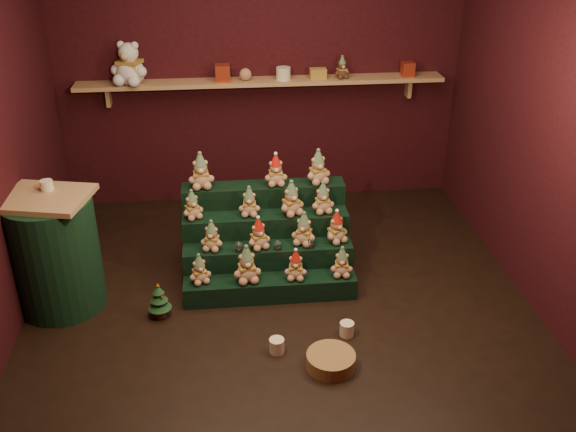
{
  "coord_description": "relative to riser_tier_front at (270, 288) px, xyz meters",
  "views": [
    {
      "loc": [
        -0.38,
        -4.3,
        3.01
      ],
      "look_at": [
        0.09,
        0.25,
        0.64
      ],
      "focal_mm": 40.0,
      "sensor_mm": 36.0,
      "label": 1
    }
  ],
  "objects": [
    {
      "name": "table_ornament",
      "position": [
        -1.66,
        0.19,
        0.91
      ],
      "size": [
        0.1,
        0.1,
        0.08
      ],
      "primitive_type": "cylinder",
      "color": "beige",
      "rests_on": "side_table"
    },
    {
      "name": "teddy_0",
      "position": [
        -0.56,
        0.01,
        0.21
      ],
      "size": [
        0.22,
        0.21,
        0.25
      ],
      "primitive_type": null,
      "rotation": [
        0.0,
        0.0,
        0.34
      ],
      "color": "tan",
      "rests_on": "riser_tier_front"
    },
    {
      "name": "right_wall",
      "position": [
        2.12,
        -0.06,
        1.31
      ],
      "size": [
        0.1,
        4.0,
        2.8
      ],
      "primitive_type": "cube",
      "color": "black",
      "rests_on": "ground"
    },
    {
      "name": "mug_left",
      "position": [
        -0.01,
        -0.69,
        -0.03
      ],
      "size": [
        0.11,
        0.11,
        0.11
      ],
      "primitive_type": "cylinder",
      "color": "beige",
      "rests_on": "ground"
    },
    {
      "name": "teddy_13",
      "position": [
        0.11,
        0.65,
        0.77
      ],
      "size": [
        0.2,
        0.18,
        0.27
      ],
      "primitive_type": null,
      "rotation": [
        0.0,
        0.0,
        0.03
      ],
      "color": "tan",
      "rests_on": "riser_tier_back"
    },
    {
      "name": "teddy_6",
      "position": [
        0.3,
        0.23,
        0.41
      ],
      "size": [
        0.26,
        0.25,
        0.28
      ],
      "primitive_type": null,
      "rotation": [
        0.0,
        0.0,
        -0.43
      ],
      "color": "tan",
      "rests_on": "riser_tier_midfront"
    },
    {
      "name": "gift_tin_cream",
      "position": [
        0.28,
        1.79,
        1.29
      ],
      "size": [
        0.14,
        0.14,
        0.12
      ],
      "primitive_type": "cylinder",
      "color": "beige",
      "rests_on": "back_shelf"
    },
    {
      "name": "side_table",
      "position": [
        -1.66,
        0.09,
        0.39
      ],
      "size": [
        0.73,
        0.67,
        0.96
      ],
      "rotation": [
        0.0,
        0.0,
        -0.23
      ],
      "color": "tan",
      "rests_on": "ground"
    },
    {
      "name": "teddy_10",
      "position": [
        0.22,
        0.43,
        0.6
      ],
      "size": [
        0.27,
        0.26,
        0.3
      ],
      "primitive_type": null,
      "rotation": [
        0.0,
        0.0,
        0.44
      ],
      "color": "tan",
      "rests_on": "riser_tier_midback"
    },
    {
      "name": "front_wall",
      "position": [
        0.07,
        -2.11,
        1.31
      ],
      "size": [
        4.0,
        0.1,
        2.8
      ],
      "primitive_type": "cube",
      "color": "black",
      "rests_on": "ground"
    },
    {
      "name": "riser_tier_front",
      "position": [
        0.0,
        0.0,
        0.0
      ],
      "size": [
        1.4,
        0.22,
        0.18
      ],
      "primitive_type": "cube",
      "color": "black",
      "rests_on": "ground"
    },
    {
      "name": "gift_tin_red_b",
      "position": [
        1.52,
        1.79,
        1.3
      ],
      "size": [
        0.12,
        0.12,
        0.14
      ],
      "primitive_type": "cube",
      "color": "#A12F18",
      "rests_on": "back_shelf"
    },
    {
      "name": "riser_tier_back",
      "position": [
        0.0,
        0.66,
        0.27
      ],
      "size": [
        1.4,
        0.22,
        0.72
      ],
      "primitive_type": "cube",
      "color": "black",
      "rests_on": "ground"
    },
    {
      "name": "brown_bear",
      "position": [
        0.86,
        1.78,
        1.34
      ],
      "size": [
        0.18,
        0.17,
        0.21
      ],
      "primitive_type": null,
      "rotation": [
        0.0,
        0.0,
        0.24
      ],
      "color": "#4D2E19",
      "rests_on": "back_shelf"
    },
    {
      "name": "riser_tier_midback",
      "position": [
        0.0,
        0.44,
        0.18
      ],
      "size": [
        1.4,
        0.22,
        0.54
      ],
      "primitive_type": "cube",
      "color": "black",
      "rests_on": "ground"
    },
    {
      "name": "teddy_5",
      "position": [
        -0.08,
        0.2,
        0.4
      ],
      "size": [
        0.24,
        0.23,
        0.27
      ],
      "primitive_type": null,
      "rotation": [
        0.0,
        0.0,
        0.39
      ],
      "color": "tan",
      "rests_on": "riser_tier_midfront"
    },
    {
      "name": "teddy_8",
      "position": [
        -0.61,
        0.44,
        0.57
      ],
      "size": [
        0.23,
        0.22,
        0.25
      ],
      "primitive_type": null,
      "rotation": [
        0.0,
        0.0,
        0.46
      ],
      "color": "tan",
      "rests_on": "riser_tier_midback"
    },
    {
      "name": "wicker_basket",
      "position": [
        0.35,
        -0.89,
        -0.04
      ],
      "size": [
        0.36,
        0.36,
        0.11
      ],
      "primitive_type": "cylinder",
      "rotation": [
        0.0,
        0.0,
        0.05
      ],
      "color": "olive",
      "rests_on": "ground"
    },
    {
      "name": "riser_tier_midfront",
      "position": [
        0.0,
        0.22,
        0.09
      ],
      "size": [
        1.4,
        0.22,
        0.36
      ],
      "primitive_type": "cube",
      "color": "black",
      "rests_on": "ground"
    },
    {
      "name": "mug_right",
      "position": [
        0.53,
        -0.55,
        -0.04
      ],
      "size": [
        0.11,
        0.11,
        0.11
      ],
      "primitive_type": "cylinder",
      "color": "beige",
      "rests_on": "ground"
    },
    {
      "name": "gift_tin_red_a",
      "position": [
        -0.3,
        1.79,
        1.31
      ],
      "size": [
        0.14,
        0.14,
        0.16
      ],
      "primitive_type": "cube",
      "color": "#A12F18",
      "rests_on": "back_shelf"
    },
    {
      "name": "white_bear",
      "position": [
        -1.17,
        1.78,
        1.48
      ],
      "size": [
        0.45,
        0.43,
        0.51
      ],
      "primitive_type": null,
      "rotation": [
        0.0,
        0.0,
        -0.34
      ],
      "color": "white",
      "rests_on": "back_shelf"
    },
    {
      "name": "ground",
      "position": [
        0.07,
        -0.06,
        -0.09
      ],
      "size": [
        4.0,
        4.0,
        0.0
      ],
      "primitive_type": "plane",
      "color": "black",
      "rests_on": "ground"
    },
    {
      "name": "snow_globe_c",
      "position": [
        0.35,
        0.16,
        0.31
      ],
      "size": [
        0.06,
        0.06,
        0.08
      ],
      "color": "black",
      "rests_on": "riser_tier_midfront"
    },
    {
      "name": "snow_globe_b",
      "position": [
        0.08,
        0.16,
        0.31
      ],
      "size": [
        0.06,
        0.06,
        0.08
      ],
      "color": "black",
      "rests_on": "riser_tier_midfront"
    },
    {
      "name": "teddy_7",
      "position": [
        0.57,
        0.24,
        0.41
      ],
      "size": [
        0.26,
        0.25,
        0.27
      ],
      "primitive_type": null,
      "rotation": [
        0.0,
        0.0,
        0.51
      ],
      "color": "tan",
      "rests_on": "riser_tier_midfront"
    },
    {
      "name": "shelf_plush_ball",
      "position": [
        -0.08,
        1.79,
        1.29
      ],
      "size": [
        0.12,
        0.12,
        0.12
      ],
      "primitive_type": "sphere",
      "color": "tan",
      "rests_on": "back_shelf"
    },
    {
      "name": "back_wall",
      "position": [
        0.07,
        1.99,
        1.31
      ],
      "size": [
        4.0,
        0.1,
        2.8
      ],
      "primitive_type": "cube",
      "color": "black",
      "rests_on": "ground"
    },
    {
      "name": "teddy_4",
      "position": [
        -0.45,
        0.22,
        0.4
      ],
      "size": [
        0.22,
        0.21,
        0.26
      ],
      "primitive_type": null,
      "rotation": [
        0.0,
        0.0,
        -0.29
      ],
      "color": "tan",
      "rests_on": "riser_tier_midfront"
    },
    {
      "name": "teddy_11",
      "position": [
        0.48,
        0.44,
        0.59
      ],
      "size": [
        0.22,
        0.2,
        0.27
      ],
      "primitive_type": null,
      "rotation": [
        0.0,
        0.0,
        0.15
      ],
      "color": "tan",
      "rests_on": "riser_tier_midback"
    },
    {
      "name": "teddy_3",
      "position": [
        0.58,
        -0.0,
        0.22
      ],
      "size": [
        0.2,
        0.18,
        0.25
      ],
      "primitive_type": null,
      "rotation": [
        0.0,
        0.0,
        -0.12
      ],
      "color": "tan",
      "rests_on": "riser_tier_front"
    },
    {
      "name": "teddy_2",
      "position": [
        0.21,
        -0.01,
        0.22
      ],
      "size": [
        0.2,
        0.19,
        0.25
      ],
      "primitive_type": null,
      "rotation": [
        0.0,
        0.0,
        -0.14
      ],
      "color": "tan",
      "rests_on": "riser_tier_front"
    },
    {
      "name": "scarf_gift_box",
      "position": [
        0.63,
        1.79,
        1.28
      ],
      "size": [
        0.16,
        0.1,
        0.1
      ],
      "primitive_type": "cube",
      "color": "orange",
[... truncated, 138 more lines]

